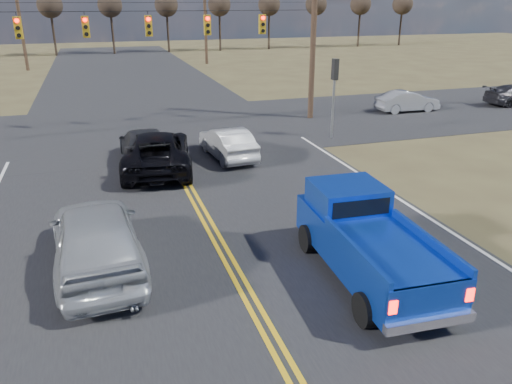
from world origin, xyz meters
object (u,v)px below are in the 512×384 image
object	(u,v)px
pickup_truck	(366,240)
cross_car_east_near	(407,101)
silver_suv	(96,237)
black_suv	(156,151)
dgrey_car_queue	(145,146)
white_car_queue	(228,143)

from	to	relation	value
pickup_truck	cross_car_east_near	distance (m)	20.86
silver_suv	black_suv	size ratio (longest dim) A/B	0.94
dgrey_car_queue	black_suv	bearing A→B (deg)	108.31
silver_suv	cross_car_east_near	bearing A→B (deg)	-145.42
cross_car_east_near	dgrey_car_queue	bearing A→B (deg)	109.92
dgrey_car_queue	cross_car_east_near	xyz separation A→B (m)	(16.61, 5.53, -0.08)
pickup_truck	silver_suv	distance (m)	6.80
pickup_truck	dgrey_car_queue	distance (m)	12.04
silver_suv	black_suv	distance (m)	8.10
dgrey_car_queue	cross_car_east_near	bearing A→B (deg)	-159.83
silver_suv	dgrey_car_queue	size ratio (longest dim) A/B	1.07
pickup_truck	silver_suv	xyz separation A→B (m)	(-6.37, 2.38, -0.07)
silver_suv	white_car_queue	distance (m)	10.14
black_suv	dgrey_car_queue	xyz separation A→B (m)	(-0.35, 1.18, -0.07)
pickup_truck	white_car_queue	world-z (taller)	pickup_truck
black_suv	cross_car_east_near	distance (m)	17.59
white_car_queue	dgrey_car_queue	size ratio (longest dim) A/B	0.82
black_suv	cross_car_east_near	bearing A→B (deg)	-150.03
dgrey_car_queue	cross_car_east_near	size ratio (longest dim) A/B	1.28
black_suv	cross_car_east_near	size ratio (longest dim) A/B	1.46
pickup_truck	dgrey_car_queue	size ratio (longest dim) A/B	1.09
black_suv	white_car_queue	world-z (taller)	black_suv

